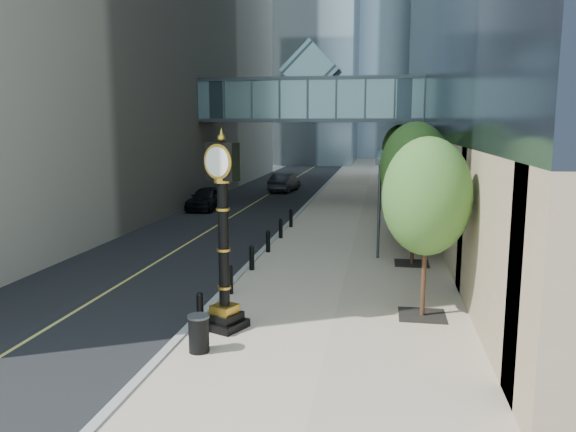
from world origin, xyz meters
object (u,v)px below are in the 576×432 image
(car_near, at_px, (207,198))
(car_far, at_px, (285,182))
(pedestrian, at_px, (405,225))
(street_clock, at_px, (224,246))
(trash_bin, at_px, (199,335))

(car_near, xyz_separation_m, car_far, (3.39, 11.27, -0.00))
(pedestrian, relative_size, car_far, 0.36)
(pedestrian, distance_m, car_near, 15.65)
(pedestrian, xyz_separation_m, car_far, (-9.51, 20.12, -0.11))
(street_clock, distance_m, trash_bin, 2.58)
(pedestrian, bearing_deg, trash_bin, 72.25)
(trash_bin, height_order, car_far, car_far)
(street_clock, distance_m, car_far, 33.38)
(street_clock, xyz_separation_m, car_far, (-4.07, 33.09, -1.62))
(trash_bin, relative_size, car_near, 0.20)
(trash_bin, bearing_deg, street_clock, 83.87)
(pedestrian, xyz_separation_m, car_near, (-12.91, 8.85, -0.10))
(car_near, height_order, car_far, car_near)
(street_clock, height_order, pedestrian, street_clock)
(pedestrian, relative_size, car_near, 0.37)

